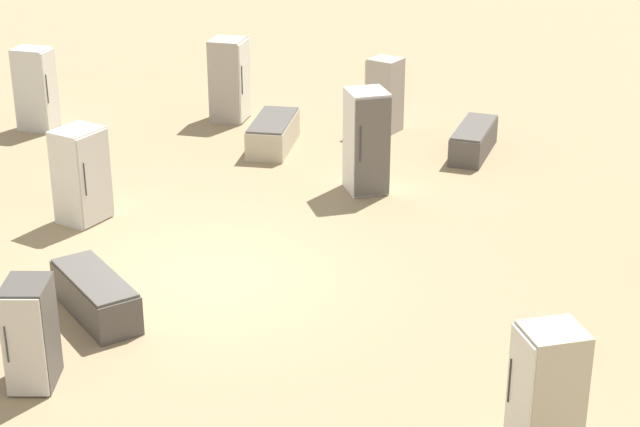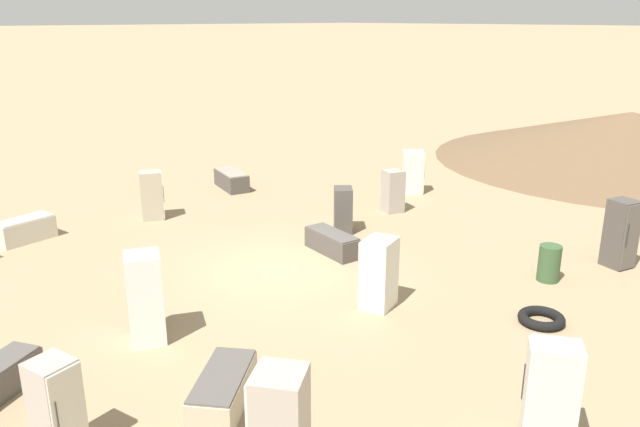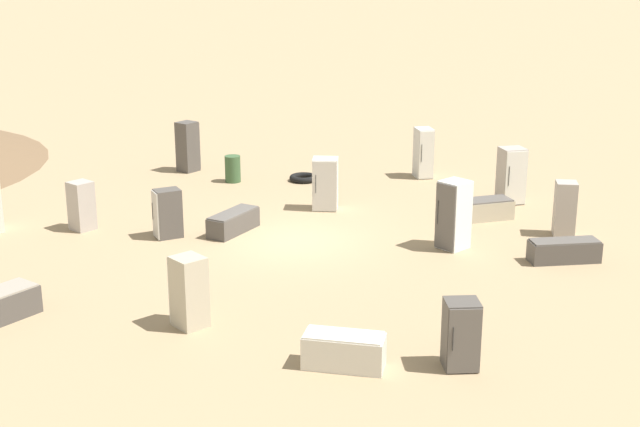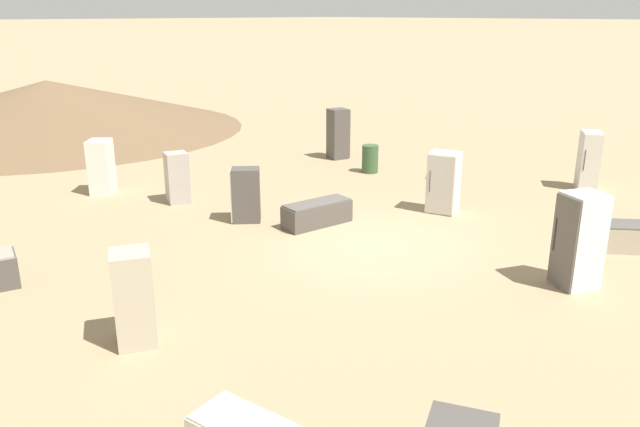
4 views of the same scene
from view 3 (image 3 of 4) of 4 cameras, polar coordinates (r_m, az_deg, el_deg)
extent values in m
plane|color=#9E8460|center=(25.53, -1.79, -1.75)|extent=(1000.00, 1000.00, 0.00)
cube|color=#B2A88E|center=(19.87, -8.37, -4.99)|extent=(0.88, 0.86, 1.62)
cube|color=silver|center=(20.15, -8.93, -4.69)|extent=(0.30, 0.56, 1.56)
cylinder|color=#2D2D2D|center=(20.26, -8.46, -4.31)|extent=(0.02, 0.02, 0.57)
cube|color=#4C4742|center=(24.67, 15.36, -2.36)|extent=(1.94, 1.49, 0.56)
cube|color=#56514C|center=(24.57, 15.41, -1.69)|extent=(1.86, 1.43, 0.04)
cube|color=beige|center=(18.02, 1.54, -8.83)|extent=(1.72, 0.95, 0.68)
cube|color=silver|center=(17.86, 1.55, -7.79)|extent=(1.65, 0.92, 0.04)
cube|color=#4C4742|center=(18.09, 9.01, -7.64)|extent=(0.88, 0.86, 1.42)
cube|color=#56514C|center=(17.79, 9.24, -8.08)|extent=(0.60, 0.32, 1.36)
cylinder|color=#2D2D2D|center=(17.68, 8.51, -7.95)|extent=(0.02, 0.02, 0.50)
cube|color=#A89E93|center=(27.23, -15.01, 0.48)|extent=(0.76, 0.77, 1.47)
cube|color=#BCB7AD|center=(27.49, -15.38, 0.60)|extent=(0.22, 0.57, 1.41)
cylinder|color=#2D2D2D|center=(27.61, -15.07, 0.85)|extent=(0.02, 0.02, 0.51)
cube|color=#4C4742|center=(26.30, -5.57, -0.59)|extent=(0.87, 1.92, 0.58)
cube|color=#56514C|center=(26.21, -5.59, 0.06)|extent=(0.84, 1.84, 0.04)
cube|color=white|center=(24.92, 8.58, -0.07)|extent=(0.94, 0.95, 1.93)
cube|color=#56514C|center=(24.64, 8.01, -0.25)|extent=(0.62, 0.32, 1.85)
cylinder|color=#2D2D2D|center=(24.73, 7.54, 0.07)|extent=(0.02, 0.02, 0.68)
cube|color=#B2A88E|center=(27.88, 10.32, 0.23)|extent=(1.92, 1.78, 0.59)
cube|color=#56514C|center=(27.80, 10.36, 0.85)|extent=(1.84, 1.71, 0.04)
cube|color=#4C4742|center=(26.00, -9.69, 0.01)|extent=(0.88, 0.90, 1.43)
cube|color=#BCB7AD|center=(25.90, -10.49, -0.10)|extent=(0.43, 0.38, 1.37)
cylinder|color=#2D2D2D|center=(26.05, -10.68, 0.15)|extent=(0.02, 0.02, 0.50)
cube|color=#A89E93|center=(26.72, 15.40, 0.29)|extent=(0.73, 0.75, 1.61)
cube|color=beige|center=(27.03, 15.32, 0.49)|extent=(0.56, 0.18, 1.54)
cylinder|color=#2D2D2D|center=(27.07, 15.75, 0.65)|extent=(0.02, 0.02, 0.56)
cube|color=silver|center=(32.52, 6.63, 3.88)|extent=(0.88, 0.93, 1.80)
cube|color=silver|center=(32.16, 6.84, 3.73)|extent=(0.48, 0.34, 1.73)
cylinder|color=#2D2D2D|center=(32.06, 6.52, 3.86)|extent=(0.02, 0.02, 0.63)
cube|color=#4C4742|center=(33.52, -8.48, 4.25)|extent=(0.77, 0.79, 1.86)
cube|color=#56514C|center=(33.76, -8.06, 4.36)|extent=(0.58, 0.19, 1.79)
cylinder|color=#2D2D2D|center=(33.60, -7.77, 4.47)|extent=(0.02, 0.02, 0.65)
cube|color=#A89E93|center=(29.69, 12.14, 2.39)|extent=(1.03, 1.02, 1.84)
cube|color=silver|center=(29.36, 12.45, 2.22)|extent=(0.62, 0.46, 1.76)
cylinder|color=#2D2D2D|center=(29.20, 12.01, 2.35)|extent=(0.02, 0.02, 0.64)
cube|color=silver|center=(28.33, 0.34, 1.92)|extent=(0.95, 0.86, 1.67)
cube|color=#BCB7AD|center=(28.00, 0.29, 1.73)|extent=(0.73, 0.27, 1.61)
cylinder|color=#2D2D2D|center=(27.97, -0.28, 1.90)|extent=(0.02, 0.02, 0.59)
torus|color=black|center=(31.95, -1.06, 2.30)|extent=(1.02, 1.02, 0.22)
cylinder|color=#385633|center=(31.88, -5.61, 2.86)|extent=(0.56, 0.56, 0.95)
camera|label=1|loc=(20.69, -40.91, 10.81)|focal=60.00mm
camera|label=2|loc=(34.27, 22.40, 12.84)|focal=35.00mm
camera|label=4|loc=(11.88, 17.49, 2.00)|focal=35.00mm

